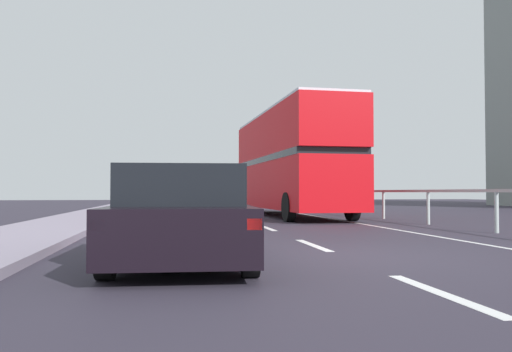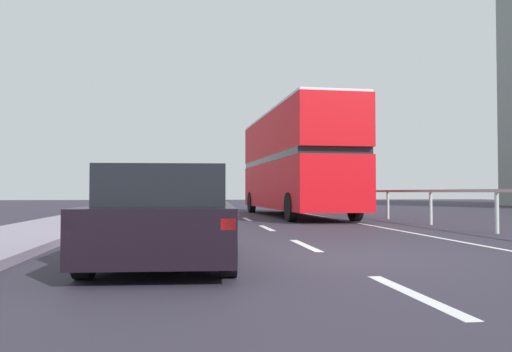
% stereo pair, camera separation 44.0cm
% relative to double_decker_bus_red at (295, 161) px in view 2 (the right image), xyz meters
% --- Properties ---
extents(ground_plane, '(75.81, 120.00, 0.10)m').
position_rel_double_decker_bus_red_xyz_m(ground_plane, '(-2.26, -13.43, -2.36)').
color(ground_plane, '#2F2A37').
extents(lane_paint_markings, '(3.43, 46.00, 0.01)m').
position_rel_double_decker_bus_red_xyz_m(lane_paint_markings, '(-0.26, -4.49, -2.30)').
color(lane_paint_markings, silver).
rests_on(lane_paint_markings, ground).
extents(bridge_side_railing, '(0.10, 42.00, 1.08)m').
position_rel_double_decker_bus_red_xyz_m(bridge_side_railing, '(2.99, -4.43, -1.43)').
color(bridge_side_railing, '#ADB8B6').
rests_on(bridge_side_railing, ground).
extents(double_decker_bus_red, '(2.94, 11.28, 4.30)m').
position_rel_double_decker_bus_red_xyz_m(double_decker_bus_red, '(0.00, 0.00, 0.00)').
color(double_decker_bus_red, red).
rests_on(double_decker_bus_red, ground).
extents(hatchback_car_near, '(2.05, 4.54, 1.36)m').
position_rel_double_decker_bus_red_xyz_m(hatchback_car_near, '(-4.76, -13.86, -1.65)').
color(hatchback_car_near, black).
rests_on(hatchback_car_near, ground).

